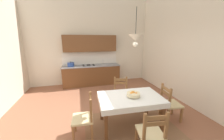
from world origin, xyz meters
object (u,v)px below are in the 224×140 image
dining_chair_window_side (170,104)px  pendant_lamp (135,38)px  kitchen_cabinetry (91,66)px  fruit_bowl (133,94)px  dining_table (130,102)px  dining_chair_camera_side (151,133)px  dining_chair_tv_side (85,118)px  dining_chair_kitchen_side (121,94)px

dining_chair_window_side → pendant_lamp: size_ratio=1.16×
kitchen_cabinetry → fruit_bowl: size_ratio=8.36×
dining_table → fruit_bowl: 0.20m
dining_chair_window_side → dining_table: bearing=177.4°
dining_table → pendant_lamp: (0.12, 0.10, 1.42)m
kitchen_cabinetry → dining_chair_window_side: bearing=-63.0°
dining_table → pendant_lamp: pendant_lamp is taller
dining_chair_camera_side → fruit_bowl: (0.03, 0.80, 0.37)m
kitchen_cabinetry → fruit_bowl: kitchen_cabinetry is taller
pendant_lamp → dining_chair_tv_side: bearing=-171.3°
kitchen_cabinetry → dining_chair_tv_side: (-0.50, -3.20, -0.41)m
dining_table → dining_chair_tv_side: size_ratio=1.60×
dining_chair_tv_side → pendant_lamp: pendant_lamp is taller
kitchen_cabinetry → dining_chair_tv_side: size_ratio=2.70×
dining_table → dining_chair_camera_side: dining_chair_camera_side is taller
dining_chair_kitchen_side → pendant_lamp: pendant_lamp is taller
dining_chair_window_side → fruit_bowl: dining_chair_window_side is taller
kitchen_cabinetry → dining_table: kitchen_cabinetry is taller
kitchen_cabinetry → dining_chair_window_side: kitchen_cabinetry is taller
dining_chair_camera_side → dining_chair_tv_side: (-1.08, 0.76, 0.00)m
dining_table → dining_chair_camera_side: (0.03, -0.83, -0.18)m
dining_chair_tv_side → dining_chair_kitchen_side: bearing=38.6°
dining_chair_tv_side → dining_chair_window_side: size_ratio=1.00×
dining_chair_window_side → fruit_bowl: size_ratio=3.10×
dining_table → dining_chair_tv_side: dining_chair_tv_side is taller
kitchen_cabinetry → fruit_bowl: (0.61, -3.15, -0.04)m
dining_chair_kitchen_side → fruit_bowl: bearing=-91.3°
kitchen_cabinetry → dining_chair_kitchen_side: (0.63, -2.30, -0.41)m
dining_chair_camera_side → dining_chair_kitchen_side: 1.66m
dining_chair_tv_side → fruit_bowl: dining_chair_tv_side is taller
dining_table → dining_chair_camera_side: bearing=-87.6°
dining_chair_tv_side → fruit_bowl: size_ratio=3.10×
dining_chair_camera_side → pendant_lamp: pendant_lamp is taller
dining_chair_kitchen_side → dining_chair_camera_side: bearing=-91.5°
fruit_bowl → dining_chair_kitchen_side: bearing=88.7°
dining_table → dining_chair_kitchen_side: size_ratio=1.60×
dining_chair_window_side → fruit_bowl: 1.08m
kitchen_cabinetry → dining_chair_camera_side: (0.58, -3.95, -0.41)m
kitchen_cabinetry → pendant_lamp: 3.31m
kitchen_cabinetry → dining_chair_tv_side: 3.26m
fruit_bowl → dining_chair_camera_side: bearing=-91.8°
dining_chair_camera_side → dining_chair_tv_side: same height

